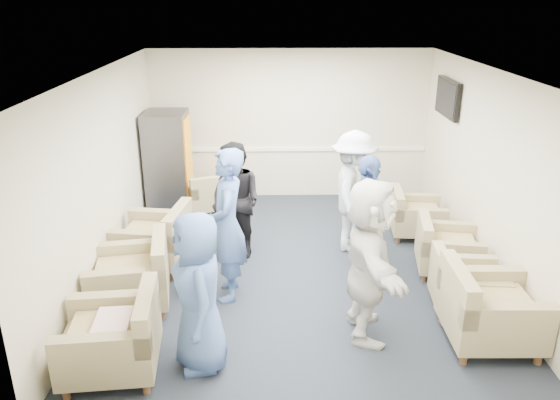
{
  "coord_description": "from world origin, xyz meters",
  "views": [
    {
      "loc": [
        -0.35,
        -6.72,
        3.58
      ],
      "look_at": [
        -0.23,
        0.2,
        0.96
      ],
      "focal_mm": 35.0,
      "sensor_mm": 36.0,
      "label": 1
    }
  ],
  "objects_px": {
    "armchair_left_near": "(117,340)",
    "vending_machine": "(169,163)",
    "armchair_right_midfar": "(444,250)",
    "person_mid_right": "(366,219)",
    "person_back_left": "(236,201)",
    "armchair_right_far": "(414,217)",
    "person_mid_left": "(227,225)",
    "person_front_left": "(198,293)",
    "armchair_corner": "(209,195)",
    "person_front_right": "(369,260)",
    "person_back_right": "(353,192)",
    "armchair_left_mid": "(135,278)",
    "armchair_right_midnear": "(463,288)",
    "armchair_left_far": "(157,241)",
    "armchair_right_near": "(485,312)"
  },
  "relations": [
    {
      "from": "armchair_left_near",
      "to": "vending_machine",
      "type": "bearing_deg",
      "value": 177.31
    },
    {
      "from": "armchair_right_midfar",
      "to": "person_mid_right",
      "type": "distance_m",
      "value": 1.24
    },
    {
      "from": "vending_machine",
      "to": "person_back_left",
      "type": "xyz_separation_m",
      "value": [
        1.25,
        -1.75,
        -0.04
      ]
    },
    {
      "from": "armchair_right_far",
      "to": "person_mid_right",
      "type": "height_order",
      "value": "person_mid_right"
    },
    {
      "from": "person_mid_left",
      "to": "person_mid_right",
      "type": "bearing_deg",
      "value": 102.36
    },
    {
      "from": "vending_machine",
      "to": "person_mid_right",
      "type": "relative_size",
      "value": 1.03
    },
    {
      "from": "armchair_right_far",
      "to": "person_mid_left",
      "type": "distance_m",
      "value": 3.36
    },
    {
      "from": "armchair_right_far",
      "to": "person_front_left",
      "type": "height_order",
      "value": "person_front_left"
    },
    {
      "from": "armchair_corner",
      "to": "person_back_left",
      "type": "relative_size",
      "value": 0.58
    },
    {
      "from": "armchair_left_near",
      "to": "person_front_left",
      "type": "xyz_separation_m",
      "value": [
        0.82,
        0.09,
        0.47
      ]
    },
    {
      "from": "armchair_left_near",
      "to": "person_front_right",
      "type": "distance_m",
      "value": 2.72
    },
    {
      "from": "armchair_corner",
      "to": "person_back_right",
      "type": "bearing_deg",
      "value": 125.01
    },
    {
      "from": "armchair_right_midfar",
      "to": "person_mid_left",
      "type": "height_order",
      "value": "person_mid_left"
    },
    {
      "from": "person_front_right",
      "to": "armchair_corner",
      "type": "bearing_deg",
      "value": 31.89
    },
    {
      "from": "armchair_left_mid",
      "to": "armchair_right_midnear",
      "type": "xyz_separation_m",
      "value": [
        3.93,
        -0.21,
        -0.05
      ]
    },
    {
      "from": "armchair_left_near",
      "to": "vending_machine",
      "type": "height_order",
      "value": "vending_machine"
    },
    {
      "from": "armchair_left_far",
      "to": "armchair_corner",
      "type": "distance_m",
      "value": 2.09
    },
    {
      "from": "person_back_right",
      "to": "armchair_right_midnear",
      "type": "bearing_deg",
      "value": -138.95
    },
    {
      "from": "person_front_left",
      "to": "person_mid_right",
      "type": "distance_m",
      "value": 2.65
    },
    {
      "from": "armchair_left_near",
      "to": "armchair_right_near",
      "type": "height_order",
      "value": "armchair_right_near"
    },
    {
      "from": "armchair_right_midnear",
      "to": "armchair_corner",
      "type": "xyz_separation_m",
      "value": [
        -3.35,
        3.28,
        -0.01
      ]
    },
    {
      "from": "armchair_left_near",
      "to": "person_back_right",
      "type": "xyz_separation_m",
      "value": [
        2.73,
        2.79,
        0.53
      ]
    },
    {
      "from": "vending_machine",
      "to": "person_back_left",
      "type": "distance_m",
      "value": 2.15
    },
    {
      "from": "armchair_right_midfar",
      "to": "person_front_right",
      "type": "height_order",
      "value": "person_front_right"
    },
    {
      "from": "person_back_left",
      "to": "person_front_left",
      "type": "bearing_deg",
      "value": -53.4
    },
    {
      "from": "armchair_left_far",
      "to": "person_back_right",
      "type": "height_order",
      "value": "person_back_right"
    },
    {
      "from": "armchair_right_near",
      "to": "person_front_right",
      "type": "bearing_deg",
      "value": 82.32
    },
    {
      "from": "vending_machine",
      "to": "armchair_corner",
      "type": "bearing_deg",
      "value": -4.21
    },
    {
      "from": "armchair_left_near",
      "to": "person_mid_left",
      "type": "bearing_deg",
      "value": 140.01
    },
    {
      "from": "armchair_right_midnear",
      "to": "armchair_left_mid",
      "type": "bearing_deg",
      "value": 92.21
    },
    {
      "from": "armchair_left_far",
      "to": "person_front_right",
      "type": "relative_size",
      "value": 0.57
    },
    {
      "from": "armchair_left_far",
      "to": "person_front_right",
      "type": "bearing_deg",
      "value": 65.84
    },
    {
      "from": "armchair_left_near",
      "to": "armchair_right_midnear",
      "type": "xyz_separation_m",
      "value": [
        3.82,
        1.04,
        -0.05
      ]
    },
    {
      "from": "person_mid_left",
      "to": "person_back_right",
      "type": "relative_size",
      "value": 1.07
    },
    {
      "from": "armchair_left_far",
      "to": "armchair_right_near",
      "type": "xyz_separation_m",
      "value": [
        3.88,
        -1.87,
        0.01
      ]
    },
    {
      "from": "armchair_right_far",
      "to": "person_front_left",
      "type": "bearing_deg",
      "value": 142.59
    },
    {
      "from": "person_mid_right",
      "to": "person_front_right",
      "type": "relative_size",
      "value": 0.93
    },
    {
      "from": "armchair_right_midfar",
      "to": "person_back_right",
      "type": "relative_size",
      "value": 0.52
    },
    {
      "from": "armchair_right_near",
      "to": "person_front_left",
      "type": "relative_size",
      "value": 0.58
    },
    {
      "from": "armchair_left_near",
      "to": "armchair_right_midfar",
      "type": "distance_m",
      "value": 4.4
    },
    {
      "from": "armchair_left_mid",
      "to": "person_front_right",
      "type": "distance_m",
      "value": 2.83
    },
    {
      "from": "armchair_right_near",
      "to": "armchair_right_far",
      "type": "height_order",
      "value": "armchair_right_near"
    },
    {
      "from": "armchair_corner",
      "to": "armchair_right_far",
      "type": "bearing_deg",
      "value": 141.3
    },
    {
      "from": "person_mid_left",
      "to": "person_mid_right",
      "type": "xyz_separation_m",
      "value": [
        1.76,
        0.43,
        -0.11
      ]
    },
    {
      "from": "person_front_left",
      "to": "armchair_right_midnear",
      "type": "bearing_deg",
      "value": 91.24
    },
    {
      "from": "armchair_right_midnear",
      "to": "person_back_right",
      "type": "height_order",
      "value": "person_back_right"
    },
    {
      "from": "armchair_left_near",
      "to": "armchair_right_midnear",
      "type": "height_order",
      "value": "armchair_left_near"
    },
    {
      "from": "armchair_right_near",
      "to": "armchair_right_midfar",
      "type": "distance_m",
      "value": 1.62
    },
    {
      "from": "vending_machine",
      "to": "person_front_right",
      "type": "relative_size",
      "value": 0.95
    },
    {
      "from": "armchair_right_near",
      "to": "person_front_right",
      "type": "height_order",
      "value": "person_front_right"
    }
  ]
}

